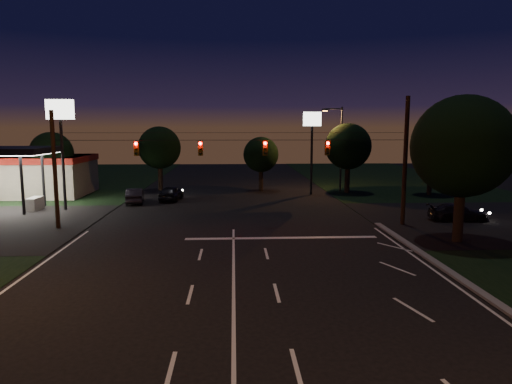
{
  "coord_description": "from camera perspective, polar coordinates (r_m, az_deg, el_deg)",
  "views": [
    {
      "loc": [
        0.04,
        -16.2,
        6.85
      ],
      "look_at": [
        1.37,
        10.92,
        3.0
      ],
      "focal_mm": 32.0,
      "sensor_mm": 36.0,
      "label": 1
    }
  ],
  "objects": [
    {
      "name": "tree_far_c",
      "position": [
        49.48,
        0.63,
        4.65
      ],
      "size": [
        3.8,
        3.8,
        5.86
      ],
      "color": "black",
      "rests_on": "ground"
    },
    {
      "name": "stop_bar",
      "position": [
        28.69,
        3.2,
        -5.74
      ],
      "size": [
        12.0,
        0.5,
        0.01
      ],
      "primitive_type": "cube",
      "color": "silver",
      "rests_on": "ground"
    },
    {
      "name": "utility_pole_left",
      "position": [
        34.14,
        -23.47,
        -4.18
      ],
      "size": [
        0.28,
        0.28,
        8.0
      ],
      "primitive_type": "cylinder",
      "color": "black",
      "rests_on": "ground"
    },
    {
      "name": "car_cross",
      "position": [
        36.85,
        23.96,
        -2.36
      ],
      "size": [
        4.39,
        2.0,
        1.25
      ],
      "primitive_type": "imported",
      "rotation": [
        0.0,
        0.0,
        1.51
      ],
      "color": "black",
      "rests_on": "ground"
    },
    {
      "name": "cross_street_right",
      "position": [
        38.5,
        28.51,
        -3.17
      ],
      "size": [
        20.0,
        16.0,
        0.02
      ],
      "primitive_type": "cube",
      "color": "black",
      "rests_on": "ground"
    },
    {
      "name": "gas_station",
      "position": [
        51.67,
        -27.91,
        2.17
      ],
      "size": [
        14.2,
        16.1,
        5.25
      ],
      "color": "gray",
      "rests_on": "ground"
    },
    {
      "name": "pole_sign_right",
      "position": [
        46.89,
        7.01,
        7.26
      ],
      "size": [
        1.8,
        0.3,
        8.4
      ],
      "color": "black",
      "rests_on": "ground"
    },
    {
      "name": "signal_span",
      "position": [
        31.2,
        -2.9,
        5.59
      ],
      "size": [
        24.0,
        0.4,
        1.56
      ],
      "color": "black",
      "rests_on": "ground"
    },
    {
      "name": "car_oncoming_b",
      "position": [
        43.09,
        -14.9,
        -0.45
      ],
      "size": [
        2.01,
        4.25,
        1.35
      ],
      "primitive_type": "imported",
      "rotation": [
        0.0,
        0.0,
        3.29
      ],
      "color": "black",
      "rests_on": "ground"
    },
    {
      "name": "tree_right_near",
      "position": [
        29.64,
        24.35,
        5.09
      ],
      "size": [
        6.0,
        6.0,
        8.76
      ],
      "color": "black",
      "rests_on": "ground"
    },
    {
      "name": "street_light_right_far",
      "position": [
        49.51,
        10.31,
        6.08
      ],
      "size": [
        2.2,
        0.35,
        9.0
      ],
      "color": "black",
      "rests_on": "ground"
    },
    {
      "name": "ground",
      "position": [
        17.59,
        -2.81,
        -14.86
      ],
      "size": [
        140.0,
        140.0,
        0.0
      ],
      "primitive_type": "plane",
      "color": "black",
      "rests_on": "ground"
    },
    {
      "name": "tree_far_d",
      "position": [
        48.87,
        11.43,
        5.53
      ],
      "size": [
        4.8,
        4.8,
        7.3
      ],
      "color": "black",
      "rests_on": "ground"
    },
    {
      "name": "tree_far_a",
      "position": [
        49.77,
        -24.12,
        4.38
      ],
      "size": [
        4.2,
        4.2,
        6.42
      ],
      "color": "black",
      "rests_on": "ground"
    },
    {
      "name": "car_oncoming_a",
      "position": [
        43.9,
        -10.55,
        -0.12
      ],
      "size": [
        2.13,
        4.28,
        1.4
      ],
      "primitive_type": "imported",
      "rotation": [
        0.0,
        0.0,
        3.02
      ],
      "color": "black",
      "rests_on": "ground"
    },
    {
      "name": "tree_far_b",
      "position": [
        51.01,
        -11.92,
        5.38
      ],
      "size": [
        4.6,
        4.6,
        6.98
      ],
      "color": "black",
      "rests_on": "ground"
    },
    {
      "name": "utility_pole_right",
      "position": [
        34.11,
        17.81,
        -3.91
      ],
      "size": [
        0.3,
        0.3,
        9.0
      ],
      "primitive_type": "cylinder",
      "color": "black",
      "rests_on": "ground"
    },
    {
      "name": "tree_far_e",
      "position": [
        49.6,
        21.0,
        4.37
      ],
      "size": [
        4.0,
        4.0,
        6.18
      ],
      "color": "black",
      "rests_on": "ground"
    },
    {
      "name": "pole_sign_left_near",
      "position": [
        40.7,
        -23.22,
        7.6
      ],
      "size": [
        2.2,
        0.3,
        9.1
      ],
      "color": "black",
      "rests_on": "ground"
    }
  ]
}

